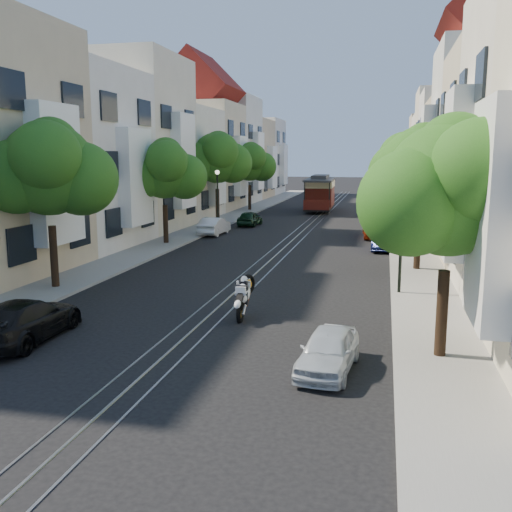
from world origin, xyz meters
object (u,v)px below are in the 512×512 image
Objects in this scene: cable_car at (320,192)px; parked_car_e_far at (381,227)px; parked_car_e_mid at (382,240)px; parked_car_w_mid at (214,226)px; parked_car_w_far at (250,218)px; parked_car_e_near at (328,350)px; tree_w_b at (165,171)px; tree_e_d at (406,161)px; tree_w_a at (50,171)px; parked_car_w_near at (25,320)px; tree_e_a at (452,193)px; tree_e_c at (412,167)px; sportbike_rider at (243,295)px; tree_e_b at (423,169)px; lamp_east at (402,222)px; tree_w_d at (250,163)px; tree_w_c at (218,159)px; lamp_west at (217,190)px.

cable_car is 1.70× the size of parked_car_e_far.
parked_car_e_mid is at bearing -76.68° from cable_car.
parked_car_w_mid is (-11.07, -1.03, -0.08)m from parked_car_e_far.
parked_car_e_mid is 5.00m from parked_car_e_far.
parked_car_e_near is at bearing 109.73° from parked_car_w_far.
tree_w_b reaches higher than cable_car.
tree_e_d is at bearing -134.57° from parked_car_w_mid.
parked_car_e_far is at bearing 158.47° from parked_car_w_far.
tree_w_a is 1.57× the size of parked_car_w_near.
tree_w_a reaches higher than parked_car_e_far.
tree_e_a is at bearing 122.49° from parked_car_w_mid.
cable_car is at bearing 105.98° from parked_car_e_mid.
parked_car_w_mid is at bearing 80.35° from parked_car_w_far.
tree_e_c is at bearing -90.00° from tree_e_d.
parked_car_e_far reaches higher than sportbike_rider.
tree_e_a is at bearing -83.83° from parked_car_e_mid.
tree_e_d reaches higher than tree_e_a.
parked_car_w_far is (1.20, 5.47, -0.03)m from parked_car_w_mid.
sportbike_rider is 0.53× the size of parked_car_w_mid.
parked_car_w_near is 22.86m from parked_car_w_mid.
sportbike_rider is 0.39× the size of parked_car_e_far.
tree_e_b is 1.03× the size of tree_e_c.
lamp_east is at bearing 83.32° from parked_car_e_near.
tree_e_d is 15.25m from tree_w_d.
parked_car_e_far is at bearing 76.07° from sportbike_rider.
tree_e_d is 32.38m from tree_w_a.
tree_e_b is 1.37× the size of parked_car_e_far.
parked_car_e_mid reaches higher than parked_car_e_near.
tree_e_d is 14.13m from parked_car_w_far.
tree_w_c is 3.81m from lamp_west.
tree_w_c reaches higher than lamp_west.
parked_car_w_near is (1.90, -26.05, -2.23)m from lamp_west.
parked_car_e_mid is (-1.66, 17.84, -3.85)m from tree_e_a.
tree_w_b is 14.38m from parked_car_e_far.
tree_w_d is at bearing 90.00° from tree_w_b.
parked_car_e_mid is at bearing 71.82° from sportbike_rider.
tree_w_b is 18.62m from parked_car_w_near.
tree_e_d reaches higher than tree_e_b.
tree_e_a reaches higher than parked_car_e_near.
parked_car_w_mid is (-11.20, 3.97, 0.05)m from parked_car_e_mid.
tree_e_b is at bearing -90.00° from tree_e_c.
parked_car_e_far is 10.82m from parked_car_w_far.
tree_w_b is 22.11m from parked_car_e_near.
lamp_east is 9.00m from parked_car_e_near.
lamp_west is at bearing 149.73° from parked_car_e_mid.
parked_car_e_mid is (4.42, 15.13, -0.24)m from sportbike_rider.
tree_e_b is 1.00× the size of tree_w_a.
tree_w_b is (-14.40, 5.00, -0.34)m from tree_e_b.
tree_w_b reaches higher than sportbike_rider.
tree_e_b is 2.14× the size of parked_car_e_near.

